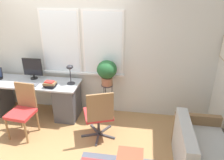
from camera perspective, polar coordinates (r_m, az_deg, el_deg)
The scene contains 14 objects.
ground_plane at distance 4.38m, azimuth -13.02°, elevation -11.40°, with size 14.00×14.00×0.00m, color tan.
wall_back_with_window at distance 4.39m, azimuth -11.23°, elevation 8.53°, with size 9.00×0.12×2.70m.
desk at distance 4.71m, azimuth -20.45°, elevation -4.10°, with size 2.03×0.62×0.73m.
monitor at distance 4.59m, azimuth -20.04°, elevation 2.97°, with size 0.39×0.14×0.43m.
keyboard at distance 4.45m, azimuth -21.30°, elevation -0.99°, with size 0.43×0.13×0.02m.
mouse at distance 4.32m, azimuth -17.70°, elevation -1.10°, with size 0.03×0.06×0.03m.
desk_lamp at distance 4.15m, azimuth -10.92°, elevation 2.49°, with size 0.15×0.15×0.38m.
book_stack at distance 4.17m, azimuth -15.91°, elevation -1.09°, with size 0.22×0.18×0.12m.
desk_chair_wooden at distance 4.12m, azimuth -22.28°, elevation -7.04°, with size 0.45×0.46×0.93m.
office_chair_swivel at distance 3.70m, azimuth -3.44°, elevation -8.85°, with size 0.61×0.61×0.95m.
couch_loveseat at distance 3.49m, azimuth 22.06°, elevation -17.82°, with size 0.71×1.19×0.73m.
plant_stand at distance 4.23m, azimuth -1.28°, elevation -2.58°, with size 0.22×0.22×0.71m.
potted_plant at distance 4.07m, azimuth -1.33°, elevation 2.40°, with size 0.38×0.38×0.48m.
folding_stool at distance 3.15m, azimuth 4.76°, elevation -19.33°, with size 0.35×0.30×0.39m.
Camera 1 is at (1.49, -3.26, 2.51)m, focal length 35.00 mm.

